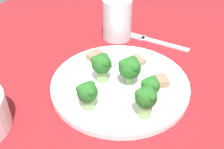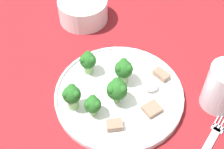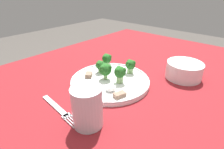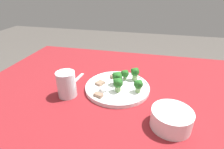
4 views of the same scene
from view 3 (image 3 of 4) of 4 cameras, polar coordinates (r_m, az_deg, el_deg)
The scene contains 14 objects.
table at distance 0.69m, azimuth 4.82°, elevation -9.08°, with size 1.36×1.02×0.74m.
dinner_plate at distance 0.63m, azimuth -0.62°, elevation -2.06°, with size 0.28×0.28×0.02m.
fork at distance 0.53m, azimuth -16.94°, elevation -10.80°, with size 0.03×0.18×0.00m.
cream_bowl at distance 0.71m, azimuth 22.43°, elevation 1.18°, with size 0.13×0.13×0.06m.
drinking_glass at distance 0.44m, azimuth -8.00°, elevation -11.04°, with size 0.08×0.08×0.11m.
broccoli_floret_near_rim_left at distance 0.62m, azimuth -2.18°, elevation 1.72°, with size 0.05×0.04×0.06m.
broccoli_floret_center_left at distance 0.67m, azimuth 6.02°, elevation 3.09°, with size 0.04×0.04×0.05m.
broccoli_floret_back_left at distance 0.60m, azimuth 2.60°, elevation 0.60°, with size 0.04×0.04×0.06m.
broccoli_floret_front_left at distance 0.67m, azimuth -3.89°, elevation 3.06°, with size 0.04×0.03×0.05m.
broccoli_floret_center_back at distance 0.70m, azimuth -1.72°, elevation 4.97°, with size 0.04×0.04×0.06m.
meat_slice_front_slice at distance 0.58m, azimuth -6.15°, elevation -4.19°, with size 0.04×0.05×0.01m.
meat_slice_middle_slice at distance 0.54m, azimuth 2.51°, elevation -6.64°, with size 0.04×0.03×0.01m.
meat_slice_rear_slice at distance 0.65m, azimuth -7.58°, elevation -0.11°, with size 0.04×0.04×0.01m.
sauce_dollop at distance 0.56m, azimuth -0.10°, elevation -4.56°, with size 0.04×0.03×0.02m.
Camera 3 is at (0.45, 0.32, 1.06)m, focal length 28.00 mm.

